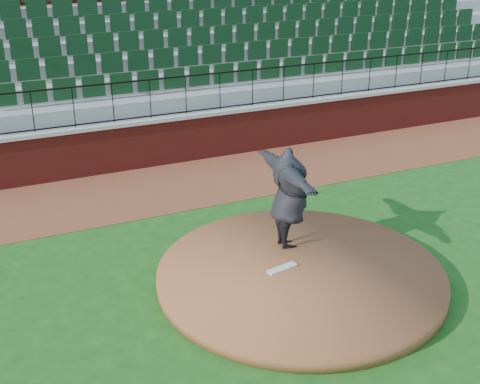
{
  "coord_description": "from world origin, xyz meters",
  "views": [
    {
      "loc": [
        -4.56,
        -8.34,
        5.86
      ],
      "look_at": [
        0.0,
        1.5,
        1.3
      ],
      "focal_mm": 47.06,
      "sensor_mm": 36.0,
      "label": 1
    }
  ],
  "objects": [
    {
      "name": "ground",
      "position": [
        0.0,
        0.0,
        0.0
      ],
      "size": [
        90.0,
        90.0,
        0.0
      ],
      "primitive_type": "plane",
      "color": "#184F16",
      "rests_on": "ground"
    },
    {
      "name": "pitcher",
      "position": [
        0.77,
        0.99,
        1.24
      ],
      "size": [
        0.89,
        2.49,
        1.99
      ],
      "primitive_type": "imported",
      "rotation": [
        0.0,
        0.0,
        1.48
      ],
      "color": "black",
      "rests_on": "pitchers_mound"
    },
    {
      "name": "field_wall",
      "position": [
        0.0,
        7.0,
        0.6
      ],
      "size": [
        34.0,
        0.35,
        1.2
      ],
      "primitive_type": "cube",
      "color": "maroon",
      "rests_on": "ground"
    },
    {
      "name": "concourse_wall",
      "position": [
        0.0,
        12.52,
        2.75
      ],
      "size": [
        34.0,
        0.5,
        5.5
      ],
      "primitive_type": "cube",
      "color": "maroon",
      "rests_on": "ground"
    },
    {
      "name": "wall_railing",
      "position": [
        0.0,
        7.0,
        1.8
      ],
      "size": [
        34.0,
        0.05,
        1.0
      ],
      "primitive_type": null,
      "color": "black",
      "rests_on": "wall_cap"
    },
    {
      "name": "seating_stands",
      "position": [
        0.0,
        9.72,
        2.3
      ],
      "size": [
        34.0,
        5.1,
        4.6
      ],
      "primitive_type": null,
      "color": "gray",
      "rests_on": "ground"
    },
    {
      "name": "wall_cap",
      "position": [
        0.0,
        7.0,
        1.25
      ],
      "size": [
        34.0,
        0.45,
        0.1
      ],
      "primitive_type": "cube",
      "color": "#B7B7B7",
      "rests_on": "field_wall"
    },
    {
      "name": "warning_track",
      "position": [
        0.0,
        5.4,
        0.01
      ],
      "size": [
        34.0,
        3.2,
        0.01
      ],
      "primitive_type": "cube",
      "color": "brown",
      "rests_on": "ground"
    },
    {
      "name": "pitching_rubber",
      "position": [
        0.24,
        0.22,
        0.27
      ],
      "size": [
        0.61,
        0.26,
        0.04
      ],
      "primitive_type": "cube",
      "rotation": [
        0.0,
        0.0,
        0.19
      ],
      "color": "white",
      "rests_on": "pitchers_mound"
    },
    {
      "name": "pitchers_mound",
      "position": [
        0.54,
        0.09,
        0.12
      ],
      "size": [
        5.13,
        5.13,
        0.25
      ],
      "primitive_type": "cylinder",
      "color": "brown",
      "rests_on": "ground"
    }
  ]
}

